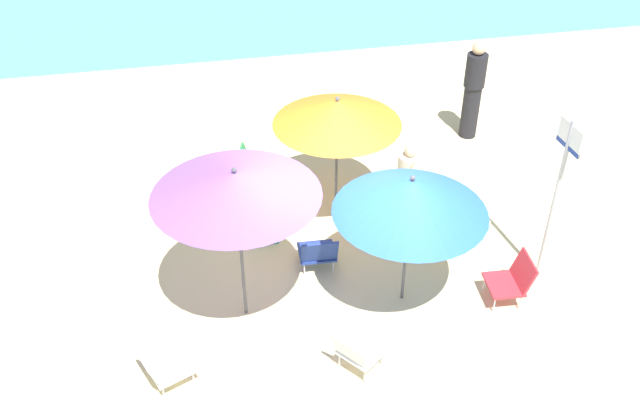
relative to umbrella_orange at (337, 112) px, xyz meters
The scene contains 16 objects.
ground_plane 2.08m from the umbrella_orange, 93.98° to the right, with size 40.00×40.00×0.00m, color beige.
umbrella_orange is the anchor object (origin of this frame).
umbrella_purple 2.44m from the umbrella_orange, 129.41° to the right, with size 1.88×1.88×2.13m.
umbrella_blue 2.04m from the umbrella_orange, 78.14° to the right, with size 1.81×1.81×1.85m.
beach_chair_a 1.90m from the umbrella_orange, 112.05° to the right, with size 0.50×0.56×0.60m.
beach_chair_b 3.14m from the umbrella_orange, 52.76° to the right, with size 0.54×0.51×0.63m.
beach_chair_c 2.19m from the umbrella_orange, 37.68° to the right, with size 0.76×0.77×0.55m.
beach_chair_d 1.83m from the umbrella_orange, 147.19° to the left, with size 0.63×0.63×0.69m.
beach_chair_e 4.01m from the umbrella_orange, 132.55° to the right, with size 0.67×0.64×0.53m.
beach_chair_f 3.33m from the umbrella_orange, 98.20° to the right, with size 0.67×0.66×0.60m.
person_a 1.61m from the umbrella_orange, 20.17° to the right, with size 0.53×0.39×0.89m.
person_b 1.64m from the umbrella_orange, ahead, with size 0.49×0.58×0.91m.
person_c 3.22m from the umbrella_orange, 31.47° to the left, with size 0.34×0.34×1.71m.
warning_sign 2.99m from the umbrella_orange, 39.76° to the right, with size 0.06×0.46×2.30m.
swim_ring 2.54m from the umbrella_orange, 24.87° to the right, with size 0.44×0.44×0.11m, color #238CD8.
beach_bag 1.92m from the umbrella_orange, 154.22° to the right, with size 0.31×0.21×0.25m, color #389970.
Camera 1 is at (-1.77, -6.85, 6.24)m, focal length 39.73 mm.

